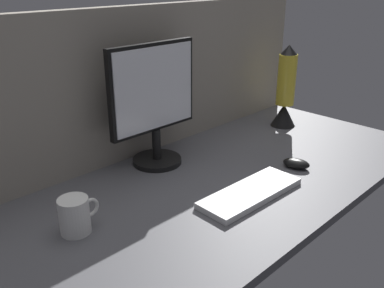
% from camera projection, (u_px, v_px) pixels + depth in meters
% --- Properties ---
extents(ground_plane, '(1.80, 0.80, 0.03)m').
position_uv_depth(ground_plane, '(212.00, 185.00, 1.43)').
color(ground_plane, '#515156').
extents(cubicle_wall_back, '(1.80, 0.05, 0.55)m').
position_uv_depth(cubicle_wall_back, '(139.00, 82.00, 1.56)').
color(cubicle_wall_back, gray).
rests_on(cubicle_wall_back, ground_plane).
extents(monitor, '(0.36, 0.18, 0.44)m').
position_uv_depth(monitor, '(154.00, 101.00, 1.48)').
color(monitor, black).
rests_on(monitor, ground_plane).
extents(keyboard, '(0.37, 0.14, 0.02)m').
position_uv_depth(keyboard, '(250.00, 193.00, 1.33)').
color(keyboard, silver).
rests_on(keyboard, ground_plane).
extents(mouse, '(0.08, 0.11, 0.03)m').
position_uv_depth(mouse, '(296.00, 163.00, 1.51)').
color(mouse, black).
rests_on(mouse, ground_plane).
extents(mug_ceramic_white, '(0.12, 0.08, 0.10)m').
position_uv_depth(mug_ceramic_white, '(75.00, 215.00, 1.13)').
color(mug_ceramic_white, white).
rests_on(mug_ceramic_white, ground_plane).
extents(lava_lamp, '(0.11, 0.11, 0.37)m').
position_uv_depth(lava_lamp, '(285.00, 93.00, 1.88)').
color(lava_lamp, black).
rests_on(lava_lamp, ground_plane).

